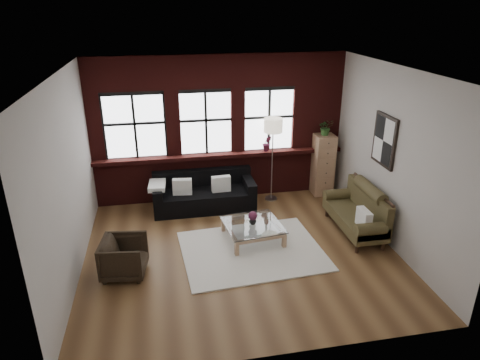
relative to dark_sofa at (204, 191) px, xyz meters
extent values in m
plane|color=brown|center=(0.45, -1.90, -0.39)|extent=(5.50, 5.50, 0.00)
plane|color=white|center=(0.45, -1.90, 2.81)|extent=(5.50, 5.50, 0.00)
plane|color=#BAB5AD|center=(0.45, 0.60, 1.21)|extent=(5.50, 0.00, 5.50)
plane|color=#BAB5AD|center=(0.45, -4.40, 1.21)|extent=(5.50, 0.00, 5.50)
plane|color=#BAB5AD|center=(-2.30, -1.90, 1.21)|extent=(0.00, 5.00, 5.00)
plane|color=#BAB5AD|center=(3.20, -1.90, 1.21)|extent=(0.00, 5.00, 5.00)
cube|color=#42110F|center=(0.45, 0.45, 0.65)|extent=(5.50, 0.30, 0.08)
cube|color=silver|center=(0.65, -1.93, -0.38)|extent=(2.60, 2.11, 0.03)
cube|color=white|center=(-0.46, -0.10, 0.19)|extent=(0.41, 0.19, 0.34)
cube|color=white|center=(0.36, -0.10, 0.19)|extent=(0.41, 0.16, 0.34)
cube|color=white|center=(2.67, -2.12, 0.17)|extent=(0.14, 0.38, 0.34)
imported|color=black|center=(-1.56, -2.22, -0.07)|extent=(0.80, 0.78, 0.65)
imported|color=#B2B2B2|center=(0.74, -1.53, 0.01)|extent=(0.14, 0.14, 0.14)
sphere|color=#60203D|center=(0.74, -1.53, 0.12)|extent=(0.17, 0.17, 0.17)
cube|color=#A57C5A|center=(2.79, 0.27, 0.32)|extent=(0.44, 0.44, 1.42)
imported|color=#2D5923|center=(2.79, 0.27, 1.21)|extent=(0.37, 0.33, 0.36)
imported|color=#60203D|center=(1.49, 0.42, 0.87)|extent=(0.21, 0.18, 0.36)
camera|label=1|loc=(-0.81, -8.42, 3.79)|focal=32.00mm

